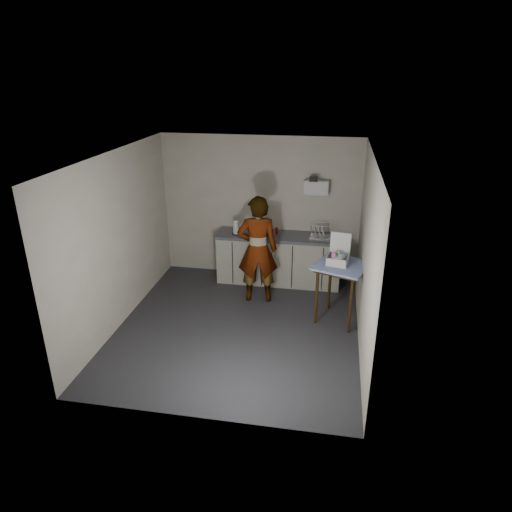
% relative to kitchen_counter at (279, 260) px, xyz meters
% --- Properties ---
extents(ground, '(4.00, 4.00, 0.00)m').
position_rel_kitchen_counter_xyz_m(ground, '(-0.40, -1.70, -0.43)').
color(ground, '#242428').
rests_on(ground, ground).
extents(wall_back, '(3.60, 0.02, 2.60)m').
position_rel_kitchen_counter_xyz_m(wall_back, '(-0.40, 0.29, 0.87)').
color(wall_back, '#B2AF9C').
rests_on(wall_back, ground).
extents(wall_right, '(0.02, 4.00, 2.60)m').
position_rel_kitchen_counter_xyz_m(wall_right, '(1.39, -1.70, 0.87)').
color(wall_right, '#B2AF9C').
rests_on(wall_right, ground).
extents(wall_left, '(0.02, 4.00, 2.60)m').
position_rel_kitchen_counter_xyz_m(wall_left, '(-2.19, -1.70, 0.87)').
color(wall_left, '#B2AF9C').
rests_on(wall_left, ground).
extents(ceiling, '(3.60, 4.00, 0.01)m').
position_rel_kitchen_counter_xyz_m(ceiling, '(-0.40, -1.70, 2.17)').
color(ceiling, white).
rests_on(ceiling, wall_back).
extents(kitchen_counter, '(2.24, 0.62, 0.91)m').
position_rel_kitchen_counter_xyz_m(kitchen_counter, '(0.00, 0.00, 0.00)').
color(kitchen_counter, black).
rests_on(kitchen_counter, ground).
extents(wall_shelf, '(0.42, 0.18, 0.37)m').
position_rel_kitchen_counter_xyz_m(wall_shelf, '(0.60, 0.22, 1.32)').
color(wall_shelf, silver).
rests_on(wall_shelf, ground).
extents(side_table, '(0.94, 0.94, 0.95)m').
position_rel_kitchen_counter_xyz_m(side_table, '(1.10, -1.22, 0.40)').
color(side_table, '#321B0B').
rests_on(side_table, ground).
extents(standing_man, '(0.73, 0.55, 1.82)m').
position_rel_kitchen_counter_xyz_m(standing_man, '(-0.26, -0.77, 0.48)').
color(standing_man, '#B2A593').
rests_on(standing_man, ground).
extents(soap_bottle, '(0.16, 0.16, 0.31)m').
position_rel_kitchen_counter_xyz_m(soap_bottle, '(-0.16, -0.10, 0.64)').
color(soap_bottle, black).
rests_on(soap_bottle, kitchen_counter).
extents(soda_can, '(0.06, 0.06, 0.11)m').
position_rel_kitchen_counter_xyz_m(soda_can, '(-0.06, 0.05, 0.54)').
color(soda_can, red).
rests_on(soda_can, kitchen_counter).
extents(dark_bottle, '(0.06, 0.06, 0.22)m').
position_rel_kitchen_counter_xyz_m(dark_bottle, '(-0.21, -0.02, 0.59)').
color(dark_bottle, black).
rests_on(dark_bottle, kitchen_counter).
extents(paper_towel, '(0.15, 0.15, 0.26)m').
position_rel_kitchen_counter_xyz_m(paper_towel, '(-0.77, -0.09, 0.61)').
color(paper_towel, black).
rests_on(paper_towel, kitchen_counter).
extents(dish_rack, '(0.35, 0.26, 0.25)m').
position_rel_kitchen_counter_xyz_m(dish_rack, '(0.71, 0.02, 0.54)').
color(dish_rack, silver).
rests_on(dish_rack, kitchen_counter).
extents(bakery_box, '(0.36, 0.37, 0.44)m').
position_rel_kitchen_counter_xyz_m(bakery_box, '(1.03, -1.17, 0.62)').
color(bakery_box, silver).
rests_on(bakery_box, side_table).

